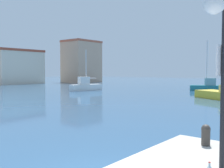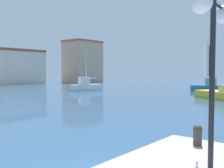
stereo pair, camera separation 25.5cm
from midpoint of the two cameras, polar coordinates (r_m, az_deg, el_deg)
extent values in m
plane|color=#2D5175|center=(31.44, -11.49, -2.46)|extent=(160.00, 160.00, 0.00)
cylinder|color=black|center=(5.23, 22.00, 4.50)|extent=(0.10, 0.10, 4.00)
cylinder|color=black|center=(5.37, 22.22, 15.74)|extent=(1.15, 0.06, 0.06)
sphere|color=white|center=(4.82, 20.05, 15.97)|extent=(0.37, 0.37, 0.37)
sphere|color=white|center=(5.89, 23.94, 13.45)|extent=(0.37, 0.37, 0.37)
cube|color=white|center=(5.25, 21.38, 4.69)|extent=(0.44, 0.03, 0.56)
cylinder|color=red|center=(5.26, 21.21, 5.34)|extent=(0.24, 0.01, 0.24)
cylinder|color=silver|center=(5.01, 19.14, -16.03)|extent=(0.03, 0.03, 0.07)
cylinder|color=#B21E19|center=(5.00, 19.15, -15.61)|extent=(0.04, 0.04, 0.01)
cylinder|color=#38332D|center=(6.99, 18.86, -10.76)|extent=(0.21, 0.21, 0.41)
sphere|color=#38332D|center=(6.94, 18.88, -9.12)|extent=(0.22, 0.22, 0.22)
cube|color=white|center=(38.96, -5.32, -0.74)|extent=(4.97, 2.43, 0.89)
cube|color=silver|center=(38.72, -5.81, 0.72)|extent=(1.70, 1.31, 1.11)
cylinder|color=silver|center=(38.88, -5.34, 3.64)|extent=(0.12, 0.12, 5.06)
cylinder|color=silver|center=(39.34, -4.23, 1.26)|extent=(1.65, 0.50, 0.08)
cube|color=#1E707A|center=(40.99, 19.83, -0.80)|extent=(3.34, 4.75, 0.77)
cube|color=#6B9CA2|center=(41.01, 20.54, 0.46)|extent=(1.62, 1.77, 1.06)
cylinder|color=silver|center=(40.93, 19.91, 4.27)|extent=(0.12, 0.12, 6.49)
cube|color=beige|center=(64.29, -20.23, 3.26)|extent=(10.46, 9.91, 7.05)
cube|color=#9E4733|center=(64.44, -20.29, 6.61)|extent=(10.66, 10.11, 0.50)
cube|color=tan|center=(67.39, -6.21, 4.59)|extent=(8.30, 6.49, 9.87)
cube|color=#B25B42|center=(67.75, -6.23, 8.98)|extent=(8.47, 6.62, 0.50)
camera|label=1|loc=(0.13, -89.79, 0.01)|focal=42.71mm
camera|label=2|loc=(0.13, 90.21, -0.01)|focal=42.71mm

